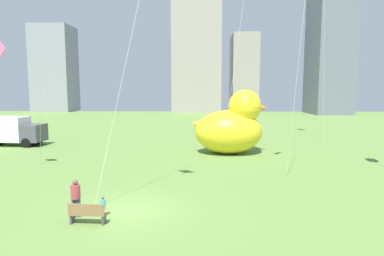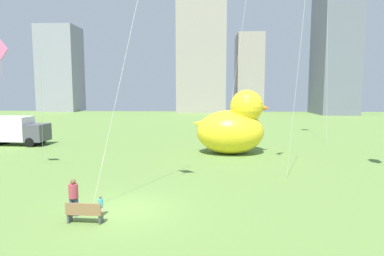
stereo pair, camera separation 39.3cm
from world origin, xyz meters
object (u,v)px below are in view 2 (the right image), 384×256
Objects in this scene: park_bench at (84,212)px; kite_pink at (3,55)px; person_child at (101,205)px; box_truck at (15,131)px; giant_inflatable_duck at (233,127)px; person_adult at (74,196)px.

kite_pink is (-7.99, 8.02, 7.27)m from park_bench.
person_child is (0.40, 0.87, 0.03)m from park_bench.
kite_pink reaches higher than box_truck.
park_bench is at bearing -114.92° from person_child.
park_bench is at bearing -114.77° from giant_inflatable_duck.
park_bench is 0.96m from person_child.
giant_inflatable_duck is at bearing 26.61° from kite_pink.
giant_inflatable_duck is (7.22, 15.64, 1.87)m from park_bench.
person_child is 0.10× the size of kite_pink.
box_truck reaches higher than person_child.
person_child is at bearing -40.41° from kite_pink.
giant_inflatable_duck reaches higher than park_bench.
kite_pink is (-8.40, 7.15, 7.24)m from person_child.
park_bench is 0.24× the size of box_truck.
kite_pink reaches higher than park_bench.
kite_pink reaches higher than person_child.
person_child is at bearing 2.96° from person_adult.
person_child is at bearing -114.76° from giant_inflatable_duck.
person_adult is at bearing -53.71° from box_truck.
box_truck is (-21.43, 3.49, -0.90)m from giant_inflatable_duck.
person_child is at bearing -51.32° from box_truck.
park_bench is 1.20m from person_adult.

